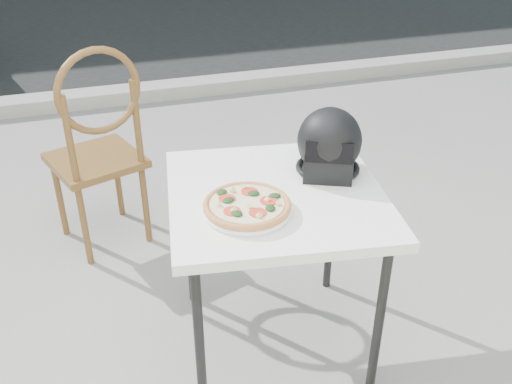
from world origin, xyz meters
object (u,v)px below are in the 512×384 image
object	(u,v)px
pizza	(247,205)
helmet	(329,145)
plate	(247,210)
cafe_chair_main	(98,141)
cafe_table_main	(276,207)

from	to	relation	value
pizza	helmet	bearing A→B (deg)	26.49
plate	cafe_chair_main	bearing A→B (deg)	112.80
cafe_table_main	pizza	world-z (taller)	pizza
cafe_chair_main	cafe_table_main	bearing A→B (deg)	102.53
pizza	cafe_chair_main	bearing A→B (deg)	112.81
cafe_table_main	cafe_chair_main	size ratio (longest dim) A/B	0.81
cafe_table_main	helmet	world-z (taller)	helmet
plate	pizza	distance (m)	0.02
plate	pizza	size ratio (longest dim) A/B	0.94
pizza	cafe_chair_main	world-z (taller)	cafe_chair_main
pizza	plate	bearing A→B (deg)	-125.17
cafe_chair_main	pizza	bearing A→B (deg)	93.55
cafe_chair_main	plate	bearing A→B (deg)	93.54
plate	cafe_chair_main	distance (m)	1.21
helmet	plate	bearing A→B (deg)	-128.87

